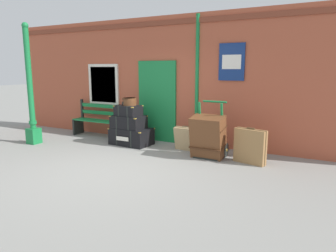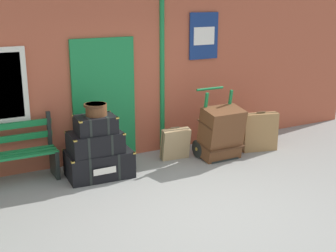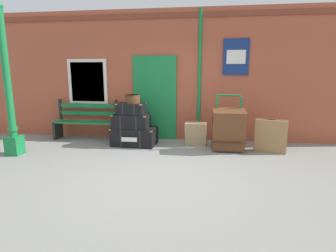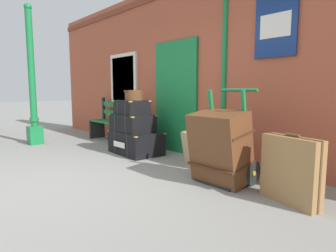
# 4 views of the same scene
# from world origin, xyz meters

# --- Properties ---
(ground_plane) EXTENTS (60.00, 60.00, 0.00)m
(ground_plane) POSITION_xyz_m (0.00, 0.00, 0.00)
(ground_plane) COLOR gray
(brick_facade) EXTENTS (10.40, 0.35, 3.20)m
(brick_facade) POSITION_xyz_m (-0.02, 2.60, 1.60)
(brick_facade) COLOR #AD5138
(brick_facade) RESTS_ON ground
(lamp_post) EXTENTS (0.28, 0.28, 3.00)m
(lamp_post) POSITION_xyz_m (-3.08, 0.67, 1.14)
(lamp_post) COLOR #197A3D
(lamp_post) RESTS_ON ground
(platform_bench) EXTENTS (1.60, 0.43, 1.01)m
(platform_bench) POSITION_xyz_m (-2.17, 2.16, 0.44)
(platform_bench) COLOR #197A3D
(platform_bench) RESTS_ON ground
(steamer_trunk_base) EXTENTS (1.05, 0.71, 0.43)m
(steamer_trunk_base) POSITION_xyz_m (-0.80, 1.75, 0.21)
(steamer_trunk_base) COLOR black
(steamer_trunk_base) RESTS_ON ground
(steamer_trunk_middle) EXTENTS (0.82, 0.57, 0.33)m
(steamer_trunk_middle) POSITION_xyz_m (-0.85, 1.73, 0.58)
(steamer_trunk_middle) COLOR black
(steamer_trunk_middle) RESTS_ON steamer_trunk_base
(steamer_trunk_top) EXTENTS (0.63, 0.48, 0.27)m
(steamer_trunk_top) POSITION_xyz_m (-0.84, 1.71, 0.87)
(steamer_trunk_top) COLOR black
(steamer_trunk_top) RESTS_ON steamer_trunk_middle
(round_hatbox) EXTENTS (0.35, 0.34, 0.19)m
(round_hatbox) POSITION_xyz_m (-0.82, 1.74, 1.11)
(round_hatbox) COLOR brown
(round_hatbox) RESTS_ON steamer_trunk_top
(porters_trolley) EXTENTS (0.71, 0.56, 1.21)m
(porters_trolley) POSITION_xyz_m (1.35, 1.69, 0.27)
(porters_trolley) COLOR black
(porters_trolley) RESTS_ON ground
(large_brown_trunk) EXTENTS (0.70, 0.58, 0.94)m
(large_brown_trunk) POSITION_xyz_m (1.35, 1.51, 0.47)
(large_brown_trunk) COLOR brown
(large_brown_trunk) RESTS_ON ground
(suitcase_umber) EXTENTS (0.67, 0.33, 0.75)m
(suitcase_umber) POSITION_xyz_m (2.24, 1.55, 0.35)
(suitcase_umber) COLOR olive
(suitcase_umber) RESTS_ON ground
(suitcase_olive) EXTENTS (0.52, 0.30, 0.58)m
(suitcase_olive) POSITION_xyz_m (0.64, 1.87, 0.28)
(suitcase_olive) COLOR tan
(suitcase_olive) RESTS_ON ground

